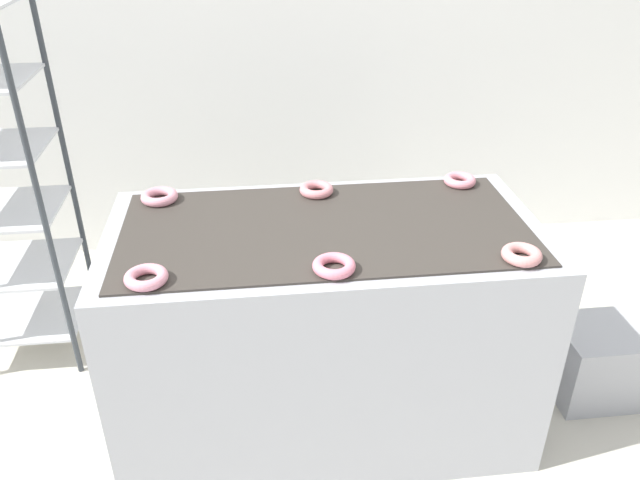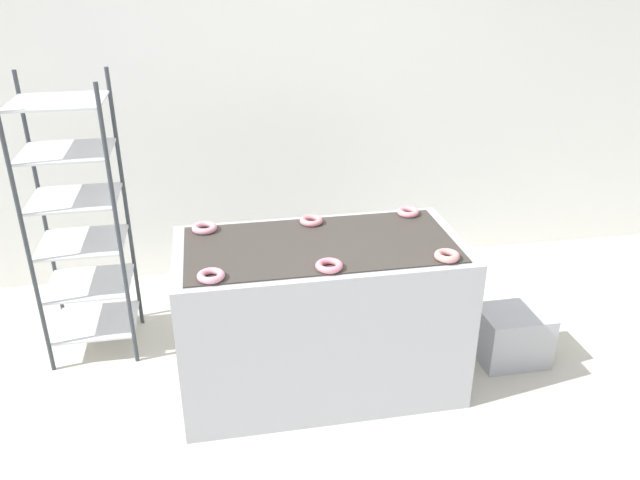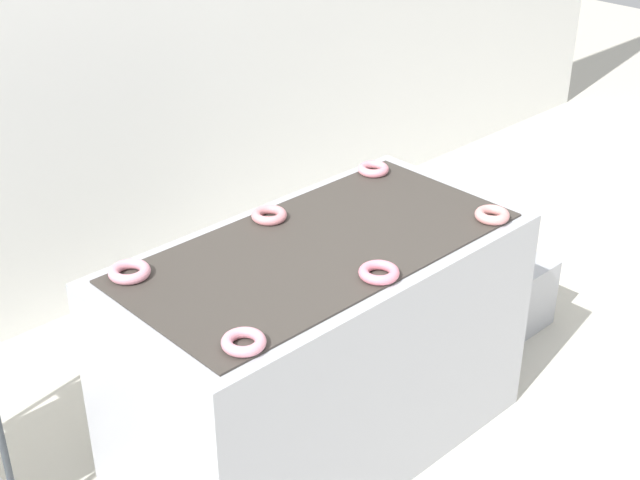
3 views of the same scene
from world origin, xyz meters
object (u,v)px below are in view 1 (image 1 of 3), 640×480
(glaze_bin, at_px, (601,361))
(donut_near_center, at_px, (334,266))
(donut_far_center, at_px, (318,190))
(donut_far_right, at_px, (460,180))
(fryer_machine, at_px, (325,329))
(donut_near_left, at_px, (146,277))
(donut_near_right, at_px, (522,255))
(donut_far_left, at_px, (159,197))

(glaze_bin, bearing_deg, donut_near_center, -166.56)
(donut_far_center, xyz_separation_m, donut_far_right, (0.56, 0.02, -0.00))
(fryer_machine, height_order, donut_far_center, donut_far_center)
(donut_near_left, distance_m, donut_near_right, 1.14)
(donut_far_right, bearing_deg, donut_near_right, -88.52)
(donut_far_center, height_order, donut_far_right, same)
(glaze_bin, height_order, donut_near_center, donut_near_center)
(donut_near_center, distance_m, donut_far_center, 0.55)
(donut_far_left, bearing_deg, donut_near_right, -25.61)
(fryer_machine, xyz_separation_m, donut_far_center, (0.00, 0.26, 0.45))
(donut_near_center, bearing_deg, donut_far_left, 136.14)
(donut_near_left, height_order, donut_far_left, donut_far_left)
(donut_near_center, distance_m, donut_far_left, 0.80)
(donut_near_right, bearing_deg, glaze_bin, 25.95)
(donut_far_left, xyz_separation_m, donut_far_right, (1.14, 0.01, -0.00))
(donut_near_left, height_order, donut_far_center, same)
(donut_near_left, relative_size, donut_near_center, 0.98)
(fryer_machine, relative_size, donut_near_center, 11.40)
(donut_near_center, height_order, donut_near_right, donut_near_right)
(donut_near_right, relative_size, donut_far_right, 1.01)
(donut_far_left, distance_m, donut_far_center, 0.59)
(donut_near_left, bearing_deg, glaze_bin, 9.19)
(fryer_machine, xyz_separation_m, donut_near_right, (0.58, -0.29, 0.45))
(donut_far_left, bearing_deg, glaze_bin, -8.85)
(donut_far_left, xyz_separation_m, donut_far_center, (0.59, -0.01, -0.00))
(fryer_machine, relative_size, donut_near_left, 11.66)
(donut_near_left, bearing_deg, donut_far_right, 26.67)
(donut_near_right, distance_m, donut_far_center, 0.79)
(glaze_bin, distance_m, donut_near_center, 1.40)
(donut_far_center, bearing_deg, donut_near_right, -43.79)
(donut_near_right, height_order, donut_far_center, donut_near_right)
(donut_near_left, xyz_separation_m, donut_far_center, (0.57, 0.54, 0.00))
(glaze_bin, xyz_separation_m, donut_far_right, (-0.60, 0.29, 0.72))
(donut_near_left, xyz_separation_m, donut_near_right, (1.14, -0.01, 0.00))
(donut_near_right, distance_m, donut_far_left, 1.29)
(donut_far_left, height_order, donut_far_right, donut_far_left)
(donut_near_center, bearing_deg, donut_near_left, 179.92)
(donut_near_center, height_order, donut_far_left, donut_far_left)
(donut_near_right, bearing_deg, fryer_machine, 153.70)
(fryer_machine, relative_size, donut_far_left, 11.09)
(glaze_bin, bearing_deg, donut_near_right, -154.05)
(glaze_bin, relative_size, donut_near_center, 3.00)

